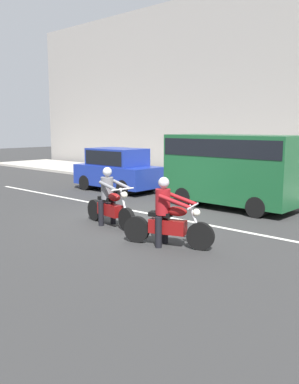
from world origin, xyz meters
The scene contains 7 objects.
ground_plane centered at (0.00, 0.00, 0.00)m, with size 80.00×80.00×0.00m, color #2D2D2D.
sidewalk_slab centered at (0.00, 8.00, 0.07)m, with size 40.00×4.40×0.14m, color #A8A399.
lane_marking_stripe centered at (-0.29, 0.90, 0.00)m, with size 18.00×0.14×0.01m, color silver.
motorcycle_with_rider_gray centered at (-0.13, -0.97, 0.66)m, with size 2.19×0.74×1.61m.
motorcycle_with_rider_crimson centered at (2.32, -1.43, 0.65)m, with size 2.10×0.94×1.59m.
parked_van_forest_green centered at (1.00, 3.53, 1.40)m, with size 4.44×1.96×2.43m.
parked_hatchback_cobalt_blue centered at (-4.56, 3.46, 0.93)m, with size 3.81×1.76×1.80m.
Camera 1 is at (8.25, -8.49, 2.71)m, focal length 38.85 mm.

